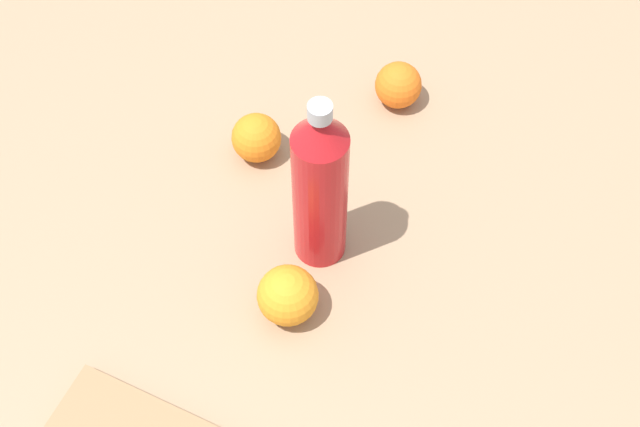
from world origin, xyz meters
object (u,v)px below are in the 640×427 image
at_px(water_bottle, 320,188).
at_px(orange_1, 398,85).
at_px(orange_2, 288,295).
at_px(orange_0, 256,138).

distance_m(water_bottle, orange_1, 0.31).
bearing_deg(orange_2, water_bottle, -88.67).
xyz_separation_m(water_bottle, orange_2, (-0.00, 0.11, -0.10)).
bearing_deg(orange_1, water_bottle, 89.66).
bearing_deg(orange_1, orange_0, 49.80).
bearing_deg(orange_0, orange_1, -130.20).
xyz_separation_m(orange_0, orange_2, (-0.15, 0.22, 0.00)).
bearing_deg(water_bottle, orange_0, 24.06).
height_order(water_bottle, orange_1, water_bottle).
height_order(water_bottle, orange_2, water_bottle).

